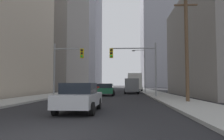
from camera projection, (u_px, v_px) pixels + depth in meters
ground_plane at (42, 138)px, 5.96m from camera, size 400.00×400.00×0.00m
sidewalk_left at (90, 89)px, 56.16m from camera, size 3.34×160.00×0.15m
sidewalk_right at (142, 89)px, 55.39m from camera, size 3.34×160.00×0.15m
city_bus at (134, 82)px, 44.42m from camera, size 2.82×11.56×3.40m
cargo_van_grey at (131, 85)px, 33.58m from camera, size 2.16×5.22×2.26m
sedan_silver at (79, 97)px, 11.48m from camera, size 1.95×4.25×1.52m
sedan_green at (107, 89)px, 27.65m from camera, size 1.95×4.21×1.52m
sedan_white at (82, 89)px, 28.28m from camera, size 1.95×4.23×1.52m
sedan_red at (97, 87)px, 45.32m from camera, size 1.95×4.25×1.52m
traffic_signal_near_left at (67, 61)px, 24.43m from camera, size 3.40×0.44×6.00m
traffic_signal_near_right at (135, 60)px, 24.00m from camera, size 5.13×0.44×6.00m
utility_pole_right at (186, 41)px, 16.91m from camera, size 2.20×0.28×9.03m
street_lamp_right at (143, 66)px, 37.54m from camera, size 2.31×0.32×7.50m
building_left_mid_office at (46, 32)px, 55.30m from camera, size 17.86×25.73×29.13m
building_left_far_tower at (79, 5)px, 99.50m from camera, size 18.85×24.40×74.73m
building_right_far_highrise at (163, 33)px, 93.92m from camera, size 18.32×18.28×46.46m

